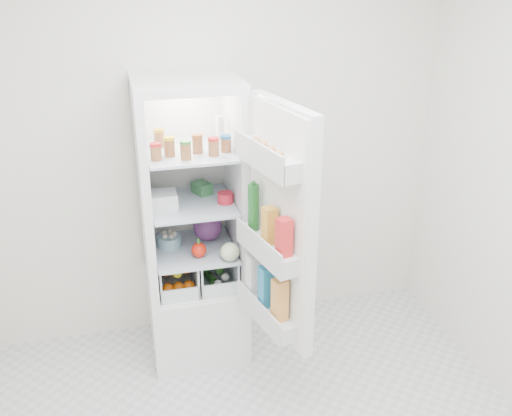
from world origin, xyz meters
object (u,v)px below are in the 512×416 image
object	(u,v)px
refrigerator	(193,255)
red_cabbage	(208,227)
mushroom_bowl	(169,241)
fridge_door	(277,231)

from	to	relation	value
refrigerator	red_cabbage	distance (m)	0.20
red_cabbage	mushroom_bowl	distance (m)	0.26
mushroom_bowl	refrigerator	bearing A→B (deg)	-2.21
refrigerator	mushroom_bowl	world-z (taller)	refrigerator
mushroom_bowl	fridge_door	world-z (taller)	fridge_door
refrigerator	red_cabbage	size ratio (longest dim) A/B	9.96
mushroom_bowl	red_cabbage	bearing A→B (deg)	5.23
fridge_door	mushroom_bowl	bearing A→B (deg)	25.78
mushroom_bowl	fridge_door	xyz separation A→B (m)	(0.51, -0.64, 0.31)
mushroom_bowl	fridge_door	size ratio (longest dim) A/B	0.11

